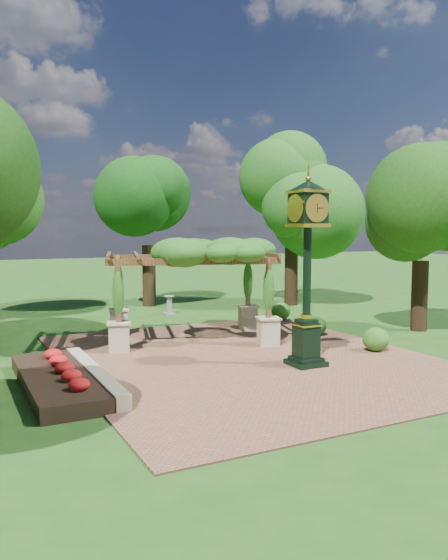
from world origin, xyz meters
name	(u,v)px	position (x,y,z in m)	size (l,w,h in m)	color
ground	(265,367)	(0.00, 0.00, 0.00)	(120.00, 120.00, 0.00)	#1E4714
brick_plaza	(247,358)	(0.00, 1.00, 0.02)	(10.00, 12.00, 0.04)	brown
border_wall	(94,376)	(-4.60, 0.50, 0.20)	(0.35, 5.00, 0.40)	#C6B793
flower_bed	(56,381)	(-5.50, 0.50, 0.18)	(1.50, 5.00, 0.36)	red
pedestal_clock	(307,255)	(1.02, -0.48, 3.09)	(1.03, 1.03, 5.17)	black
pergola	(189,257)	(-0.41, 4.28, 2.85)	(6.25, 4.82, 3.47)	#C1B78F
sundial	(169,306)	(1.02, 9.87, 0.37)	(0.49, 0.49, 0.85)	gray
shrub_front	(376,339)	(3.98, 0.00, 0.41)	(0.81, 0.81, 0.73)	#2C631C
shrub_mid	(316,326)	(3.84, 2.87, 0.38)	(0.75, 0.75, 0.67)	#184914
shrub_back	(281,311)	(4.53, 6.23, 0.40)	(0.81, 0.81, 0.73)	#326B1F
tree_north	(148,198)	(1.18, 13.00, 5.28)	(3.59, 3.59, 7.73)	#342214
tree_east_far	(292,192)	(7.62, 10.05, 5.64)	(4.24, 4.24, 8.22)	black
tree_east_near	(422,206)	(7.97, 2.06, 4.62)	(3.62, 3.62, 6.75)	black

